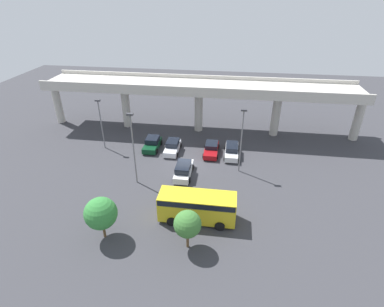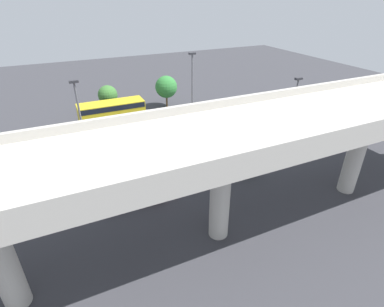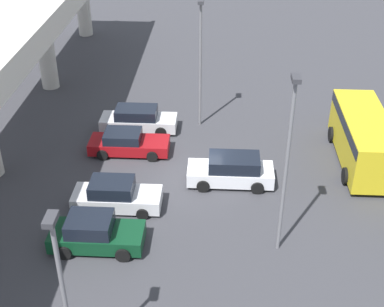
% 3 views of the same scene
% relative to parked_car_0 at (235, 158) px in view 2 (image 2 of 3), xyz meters
% --- Properties ---
extents(ground_plane, '(101.36, 101.36, 0.00)m').
position_rel_parked_car_0_xyz_m(ground_plane, '(5.74, -4.60, -0.76)').
color(ground_plane, '#38383D').
extents(highway_overpass, '(48.57, 6.88, 8.06)m').
position_rel_parked_car_0_xyz_m(highway_overpass, '(5.74, 7.17, 5.78)').
color(highway_overpass, '#BCB7AD').
rests_on(highway_overpass, ground_plane).
extents(parked_car_0, '(2.14, 4.35, 1.64)m').
position_rel_parked_car_0_xyz_m(parked_car_0, '(0.00, 0.00, 0.00)').
color(parked_car_0, '#0C381E').
rests_on(parked_car_0, ground_plane).
extents(parked_car_1, '(2.03, 4.54, 1.60)m').
position_rel_parked_car_0_xyz_m(parked_car_1, '(3.02, -0.42, -0.02)').
color(parked_car_1, silver).
rests_on(parked_car_1, ground_plane).
extents(parked_car_2, '(2.07, 4.70, 1.69)m').
position_rel_parked_car_0_xyz_m(parked_car_2, '(5.56, -6.37, 0.06)').
color(parked_car_2, silver).
rests_on(parked_car_2, ground_plane).
extents(parked_car_3, '(2.07, 4.76, 1.41)m').
position_rel_parked_car_0_xyz_m(parked_car_3, '(8.45, -0.18, -0.10)').
color(parked_car_3, maroon).
rests_on(parked_car_3, ground_plane).
extents(parked_car_4, '(2.00, 4.87, 1.58)m').
position_rel_parked_car_0_xyz_m(parked_car_4, '(11.26, -0.41, -0.00)').
color(parked_car_4, silver).
rests_on(parked_car_4, ground_plane).
extents(shuttle_bus, '(7.49, 2.79, 2.91)m').
position_rel_parked_car_0_xyz_m(shuttle_bus, '(8.19, -13.91, 0.98)').
color(shuttle_bus, gold).
rests_on(shuttle_bus, ground_plane).
extents(lamp_post_near_aisle, '(0.70, 0.35, 8.71)m').
position_rel_parked_car_0_xyz_m(lamp_post_near_aisle, '(0.32, -8.52, 4.30)').
color(lamp_post_near_aisle, slate).
rests_on(lamp_post_near_aisle, ground_plane).
extents(lamp_post_mid_lot, '(0.70, 0.35, 8.24)m').
position_rel_parked_car_0_xyz_m(lamp_post_mid_lot, '(12.26, -4.35, 4.05)').
color(lamp_post_mid_lot, slate).
rests_on(lamp_post_mid_lot, ground_plane).
extents(lamp_post_by_overpass, '(0.70, 0.35, 7.20)m').
position_rel_parked_car_0_xyz_m(lamp_post_by_overpass, '(-6.86, -0.75, 3.52)').
color(lamp_post_by_overpass, slate).
rests_on(lamp_post_by_overpass, ground_plane).
extents(tree_front_left, '(2.95, 2.95, 4.25)m').
position_rel_parked_car_0_xyz_m(tree_front_left, '(0.01, -17.50, 2.01)').
color(tree_front_left, brown).
rests_on(tree_front_left, ground_plane).
extents(tree_front_centre, '(2.42, 2.42, 3.86)m').
position_rel_parked_car_0_xyz_m(tree_front_centre, '(7.81, -17.64, 1.88)').
color(tree_front_centre, brown).
rests_on(tree_front_centre, ground_plane).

